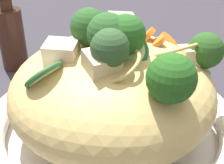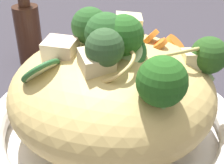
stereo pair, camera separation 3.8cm
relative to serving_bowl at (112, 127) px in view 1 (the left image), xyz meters
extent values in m
plane|color=#2E2B33|center=(0.00, 0.00, -0.03)|extent=(3.00, 3.00, 0.00)
cylinder|color=white|center=(0.00, 0.00, -0.02)|extent=(0.32, 0.32, 0.02)
torus|color=white|center=(0.00, 0.00, 0.01)|extent=(0.33, 0.33, 0.03)
ellipsoid|color=tan|center=(0.00, 0.00, 0.06)|extent=(0.25, 0.25, 0.12)
torus|color=tan|center=(0.02, -0.07, 0.11)|extent=(0.09, 0.09, 0.04)
torus|color=tan|center=(-0.04, -0.02, 0.11)|extent=(0.07, 0.06, 0.03)
torus|color=tan|center=(-0.01, -0.01, 0.08)|extent=(0.08, 0.08, 0.03)
cone|color=#9AC273|center=(-0.02, 0.00, 0.12)|extent=(0.03, 0.03, 0.01)
sphere|color=#285526|center=(-0.02, 0.00, 0.14)|extent=(0.06, 0.06, 0.05)
cone|color=#98BB77|center=(0.03, -0.11, 0.08)|extent=(0.02, 0.02, 0.01)
sphere|color=#264D1D|center=(0.03, -0.11, 0.11)|extent=(0.04, 0.04, 0.04)
cone|color=#9DB66F|center=(0.00, 0.03, 0.11)|extent=(0.03, 0.03, 0.01)
sphere|color=#285424|center=(0.00, 0.03, 0.14)|extent=(0.06, 0.06, 0.04)
cone|color=#9FC276|center=(-0.05, -0.01, 0.11)|extent=(0.02, 0.02, 0.02)
sphere|color=#2E4D2B|center=(-0.05, -0.01, 0.13)|extent=(0.04, 0.04, 0.04)
cone|color=#A0C26D|center=(-0.02, -0.02, 0.12)|extent=(0.02, 0.02, 0.02)
sphere|color=#265820|center=(-0.02, -0.02, 0.14)|extent=(0.05, 0.05, 0.04)
cone|color=#A2BE76|center=(-0.07, -0.07, 0.09)|extent=(0.02, 0.02, 0.02)
sphere|color=#23571C|center=(-0.07, -0.07, 0.12)|extent=(0.06, 0.06, 0.05)
cylinder|color=orange|center=(0.03, -0.05, 0.11)|extent=(0.02, 0.02, 0.02)
cylinder|color=orange|center=(0.04, -0.03, 0.11)|extent=(0.03, 0.03, 0.03)
cylinder|color=orange|center=(0.08, -0.06, 0.09)|extent=(0.03, 0.03, 0.02)
cylinder|color=beige|center=(-0.06, 0.06, 0.10)|extent=(0.05, 0.04, 0.03)
torus|color=#285E2F|center=(-0.06, 0.06, 0.10)|extent=(0.06, 0.05, 0.04)
cylinder|color=beige|center=(-0.02, -0.02, 0.12)|extent=(0.04, 0.04, 0.03)
torus|color=#245524|center=(-0.02, -0.02, 0.12)|extent=(0.05, 0.05, 0.03)
cube|color=beige|center=(-0.03, 0.05, 0.12)|extent=(0.03, 0.04, 0.03)
cube|color=beige|center=(0.08, 0.01, 0.11)|extent=(0.05, 0.05, 0.04)
cube|color=beige|center=(-0.05, 0.00, 0.12)|extent=(0.05, 0.05, 0.03)
cube|color=beige|center=(0.03, -0.09, 0.10)|extent=(0.04, 0.04, 0.02)
cylinder|color=#381E14|center=(0.17, 0.23, 0.03)|extent=(0.05, 0.05, 0.11)
cylinder|color=#381E14|center=(0.17, 0.23, 0.10)|extent=(0.02, 0.02, 0.02)
camera|label=1|loc=(-0.32, -0.07, 0.26)|focal=50.57mm
camera|label=2|loc=(-0.31, -0.11, 0.26)|focal=50.57mm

